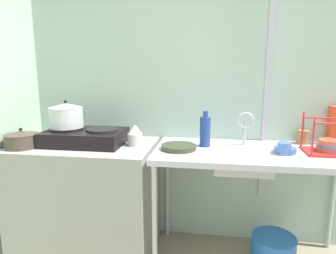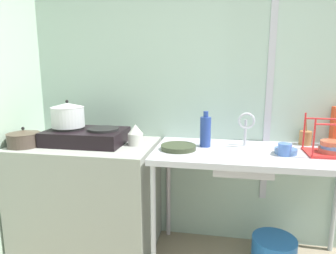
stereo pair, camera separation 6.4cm
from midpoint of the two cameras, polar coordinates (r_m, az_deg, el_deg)
wall_back at (r=2.45m, az=15.55°, el=7.79°), size 4.46×0.10×2.61m
wall_metal_strip at (r=2.40m, az=18.30°, el=10.71°), size 0.05×0.01×2.09m
counter_concrete at (r=2.48m, az=-16.14°, el=-13.01°), size 1.06×0.66×0.87m
counter_sink at (r=2.16m, az=15.56°, el=-6.13°), size 1.41×0.66×0.87m
stove at (r=2.32m, az=-16.57°, el=-1.81°), size 0.59×0.39×0.13m
pot_on_left_burner at (r=2.36m, az=-19.90°, el=2.14°), size 0.25×0.25×0.21m
pot_beside_stove at (r=2.40m, az=-27.27°, el=-2.13°), size 0.23×0.23×0.15m
percolator at (r=2.21m, az=-7.23°, el=-1.60°), size 0.11×0.11×0.16m
sink_basin at (r=2.11m, az=13.33°, el=-6.37°), size 0.39×0.33×0.13m
faucet at (r=2.21m, az=14.03°, el=0.75°), size 0.12×0.07×0.26m
frying_pan at (r=2.09m, az=1.20°, el=-3.93°), size 0.25×0.25×0.03m
dish_rack at (r=2.26m, az=28.31°, el=-3.37°), size 0.33×0.25×0.26m
cup_by_rack at (r=2.10m, az=20.83°, el=-3.93°), size 0.09×0.09×0.08m
small_bowl_on_drainboard at (r=2.15m, az=21.01°, el=-4.21°), size 0.15×0.15×0.04m
bottle_by_sink at (r=2.17m, az=6.40°, el=-0.78°), size 0.08×0.08×0.26m
utensil_jar at (r=2.46m, az=24.09°, el=-1.73°), size 0.09×0.09×0.24m
bucket_on_floor at (r=2.44m, az=18.99°, el=-21.95°), size 0.31×0.31×0.24m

